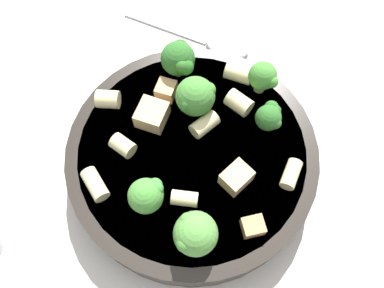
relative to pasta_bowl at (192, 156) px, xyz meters
The scene contains 21 objects.
ground_plane 0.02m from the pasta_bowl, ahead, with size 2.00×2.00×0.00m, color beige.
pasta_bowl is the anchor object (origin of this frame).
broccoli_floret_0 0.08m from the pasta_bowl, 26.11° to the right, with size 0.03×0.03×0.03m.
broccoli_floret_1 0.10m from the pasta_bowl, ahead, with size 0.03×0.03×0.04m.
broccoli_floret_2 0.09m from the pasta_bowl, 133.11° to the right, with size 0.04×0.04×0.04m.
broccoli_floret_3 0.10m from the pasta_bowl, 53.98° to the left, with size 0.04×0.04×0.04m.
broccoli_floret_4 0.08m from the pasta_bowl, 169.13° to the right, with size 0.03×0.03×0.04m.
broccoli_floret_5 0.06m from the pasta_bowl, 40.84° to the left, with size 0.04×0.04×0.04m.
rigatoni_0 0.10m from the pasta_bowl, 104.62° to the left, with size 0.02×0.02×0.02m, color beige.
rigatoni_1 0.10m from the pasta_bowl, 62.30° to the right, with size 0.01×0.01×0.03m, color beige.
rigatoni_2 0.10m from the pasta_bowl, 159.47° to the left, with size 0.01×0.01×0.03m, color beige.
rigatoni_3 0.06m from the pasta_bowl, 141.85° to the right, with size 0.01×0.01×0.02m, color beige.
rigatoni_4 0.03m from the pasta_bowl, 16.71° to the left, with size 0.02×0.02×0.03m, color beige.
rigatoni_5 0.07m from the pasta_bowl, ahead, with size 0.02×0.02×0.02m, color beige.
rigatoni_6 0.07m from the pasta_bowl, 136.03° to the left, with size 0.02×0.02×0.02m, color beige.
rigatoni_7 0.10m from the pasta_bowl, 14.91° to the left, with size 0.02×0.02×0.03m, color beige.
chicken_chunk_0 0.07m from the pasta_bowl, 68.54° to the left, with size 0.02×0.02×0.02m, color tan.
chicken_chunk_1 0.06m from the pasta_bowl, 84.01° to the right, with size 0.03×0.02×0.02m, color tan.
chicken_chunk_2 0.09m from the pasta_bowl, 100.24° to the right, with size 0.02×0.02×0.01m, color tan.
chicken_chunk_3 0.06m from the pasta_bowl, 95.95° to the left, with size 0.03×0.03×0.02m, color tan.
spoon 0.16m from the pasta_bowl, 37.27° to the left, with size 0.08×0.16×0.01m.
Camera 1 is at (-0.10, -0.10, 0.36)m, focal length 35.00 mm.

